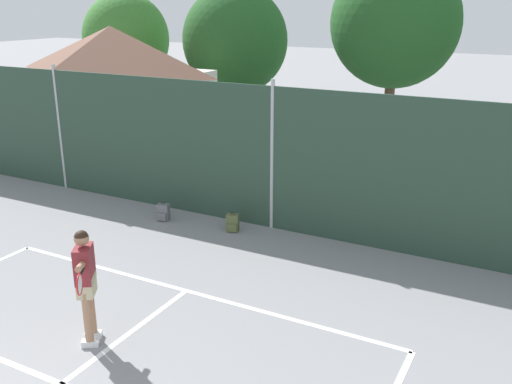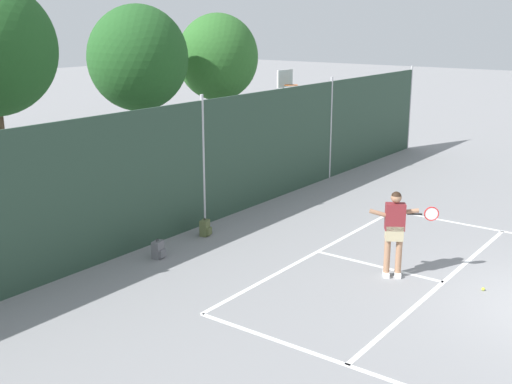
{
  "view_description": "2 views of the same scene",
  "coord_description": "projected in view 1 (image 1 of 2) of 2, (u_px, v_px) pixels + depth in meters",
  "views": [
    {
      "loc": [
        5.47,
        -2.12,
        5.01
      ],
      "look_at": [
        0.63,
        7.03,
        1.55
      ],
      "focal_mm": 40.13,
      "sensor_mm": 36.0,
      "label": 1
    },
    {
      "loc": [
        -12.16,
        -1.73,
        5.23
      ],
      "look_at": [
        -1.29,
        6.34,
        1.59
      ],
      "focal_mm": 44.98,
      "sensor_mm": 36.0,
      "label": 2
    }
  ],
  "objects": [
    {
      "name": "chainlink_fence",
      "position": [
        272.0,
        159.0,
        12.82
      ],
      "size": [
        26.09,
        0.09,
        3.43
      ],
      "color": "#284233",
      "rests_on": "ground"
    },
    {
      "name": "clubhouse_building",
      "position": [
        114.0,
        86.0,
        20.11
      ],
      "size": [
        6.1,
        5.05,
        4.21
      ],
      "color": "silver",
      "rests_on": "ground"
    },
    {
      "name": "treeline_backdrop",
      "position": [
        402.0,
        40.0,
        19.83
      ],
      "size": [
        27.78,
        4.06,
        6.55
      ],
      "color": "brown",
      "rests_on": "ground"
    },
    {
      "name": "tennis_player",
      "position": [
        85.0,
        277.0,
        8.49
      ],
      "size": [
        0.9,
        1.19,
        1.85
      ],
      "color": "silver",
      "rests_on": "ground"
    },
    {
      "name": "backpack_grey",
      "position": [
        163.0,
        212.0,
        13.71
      ],
      "size": [
        0.31,
        0.29,
        0.46
      ],
      "color": "slate",
      "rests_on": "ground"
    },
    {
      "name": "backpack_olive",
      "position": [
        233.0,
        223.0,
        13.05
      ],
      "size": [
        0.32,
        0.31,
        0.46
      ],
      "color": "#566038",
      "rests_on": "ground"
    }
  ]
}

